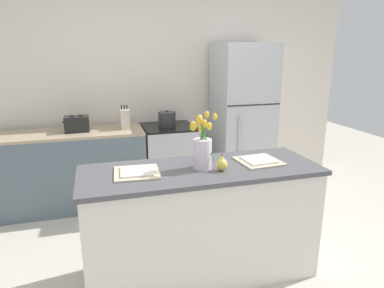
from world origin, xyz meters
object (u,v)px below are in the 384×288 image
(stove_range, at_px, (169,161))
(pear_figurine, at_px, (222,164))
(flower_vase, at_px, (202,149))
(refrigerator, at_px, (242,119))
(plate_setting_right, at_px, (259,161))
(toaster, at_px, (77,124))
(plate_setting_left, at_px, (137,172))
(cooking_pot, at_px, (167,119))
(knife_block, at_px, (125,119))

(stove_range, distance_m, pear_figurine, 1.77)
(flower_vase, height_order, pear_figurine, flower_vase)
(pear_figurine, bearing_deg, stove_range, 90.87)
(refrigerator, xyz_separation_m, plate_setting_right, (-0.57, -1.59, -0.01))
(pear_figurine, distance_m, toaster, 2.00)
(refrigerator, xyz_separation_m, pear_figurine, (-0.92, -1.70, 0.03))
(stove_range, bearing_deg, plate_setting_right, -76.53)
(pear_figurine, distance_m, plate_setting_left, 0.62)
(stove_range, bearing_deg, refrigerator, 0.04)
(cooking_pot, bearing_deg, stove_range, 34.62)
(stove_range, distance_m, refrigerator, 1.06)
(refrigerator, xyz_separation_m, flower_vase, (-1.05, -1.61, 0.13))
(stove_range, relative_size, flower_vase, 2.09)
(pear_figurine, bearing_deg, knife_block, 107.45)
(plate_setting_left, bearing_deg, plate_setting_right, 0.00)
(cooking_pot, bearing_deg, plate_setting_right, -75.67)
(pear_figurine, bearing_deg, flower_vase, 143.01)
(flower_vase, bearing_deg, refrigerator, 56.94)
(plate_setting_right, bearing_deg, pear_figurine, -162.75)
(toaster, xyz_separation_m, knife_block, (0.52, 0.01, 0.03))
(refrigerator, xyz_separation_m, toaster, (-1.98, 0.00, 0.05))
(stove_range, height_order, toaster, toaster)
(knife_block, bearing_deg, plate_setting_right, -60.83)
(stove_range, bearing_deg, plate_setting_left, -110.08)
(refrigerator, bearing_deg, knife_block, 179.77)
(stove_range, relative_size, pear_figurine, 6.79)
(flower_vase, height_order, toaster, flower_vase)
(knife_block, bearing_deg, refrigerator, -0.23)
(refrigerator, relative_size, plate_setting_right, 5.44)
(stove_range, bearing_deg, knife_block, 179.26)
(flower_vase, relative_size, toaster, 1.51)
(pear_figurine, relative_size, knife_block, 0.48)
(plate_setting_left, xyz_separation_m, knife_block, (0.07, 1.59, 0.08))
(stove_range, xyz_separation_m, toaster, (-1.03, 0.00, 0.53))
(pear_figurine, bearing_deg, refrigerator, 61.44)
(flower_vase, distance_m, plate_setting_right, 0.50)
(plate_setting_left, distance_m, toaster, 1.65)
(plate_setting_left, relative_size, knife_block, 1.25)
(toaster, bearing_deg, knife_block, 0.56)
(toaster, bearing_deg, cooking_pot, -0.93)
(plate_setting_left, xyz_separation_m, cooking_pot, (0.56, 1.57, 0.06))
(flower_vase, height_order, knife_block, flower_vase)
(stove_range, height_order, plate_setting_left, plate_setting_left)
(plate_setting_right, xyz_separation_m, cooking_pot, (-0.40, 1.57, 0.06))
(flower_vase, bearing_deg, plate_setting_left, 177.81)
(toaster, bearing_deg, refrigerator, -0.02)
(plate_setting_right, height_order, cooking_pot, cooking_pot)
(flower_vase, bearing_deg, cooking_pot, 87.34)
(pear_figurine, bearing_deg, plate_setting_left, 169.72)
(plate_setting_left, relative_size, toaster, 1.21)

